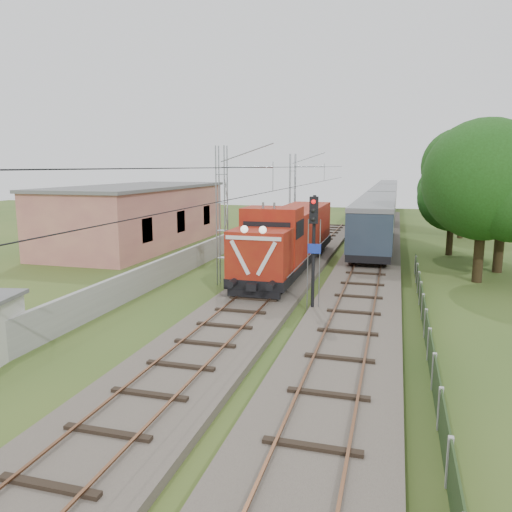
% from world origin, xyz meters
% --- Properties ---
extents(ground, '(140.00, 140.00, 0.00)m').
position_xyz_m(ground, '(0.00, 0.00, 0.00)').
color(ground, '#314E1D').
rests_on(ground, ground).
extents(track_main, '(4.20, 70.00, 0.45)m').
position_xyz_m(track_main, '(0.00, 7.00, 0.18)').
color(track_main, '#6B6054').
rests_on(track_main, ground).
extents(track_side, '(4.20, 80.00, 0.45)m').
position_xyz_m(track_side, '(5.00, 20.00, 0.18)').
color(track_side, '#6B6054').
rests_on(track_side, ground).
extents(catenary, '(3.31, 70.00, 8.00)m').
position_xyz_m(catenary, '(-2.95, 12.00, 4.05)').
color(catenary, gray).
rests_on(catenary, ground).
extents(boundary_wall, '(0.25, 40.00, 1.50)m').
position_xyz_m(boundary_wall, '(-6.50, 12.00, 0.75)').
color(boundary_wall, '#9E9E99').
rests_on(boundary_wall, ground).
extents(station_building, '(8.40, 20.40, 5.22)m').
position_xyz_m(station_building, '(-15.00, 24.00, 2.63)').
color(station_building, tan).
rests_on(station_building, ground).
extents(fence, '(0.12, 32.00, 1.20)m').
position_xyz_m(fence, '(8.00, 3.00, 0.60)').
color(fence, black).
rests_on(fence, ground).
extents(locomotive, '(3.12, 17.79, 4.52)m').
position_xyz_m(locomotive, '(0.00, 16.76, 2.31)').
color(locomotive, black).
rests_on(locomotive, ground).
extents(coach_rake, '(3.07, 68.43, 3.55)m').
position_xyz_m(coach_rake, '(5.00, 51.61, 2.54)').
color(coach_rake, black).
rests_on(coach_rake, ground).
extents(signal_post, '(0.61, 0.48, 5.56)m').
position_xyz_m(signal_post, '(3.03, 7.57, 3.82)').
color(signal_post, black).
rests_on(signal_post, ground).
extents(tree_a, '(7.42, 7.07, 9.62)m').
position_xyz_m(tree_a, '(11.58, 16.69, 6.00)').
color(tree_a, '#352915').
rests_on(tree_a, ground).
extents(tree_b, '(7.15, 6.81, 9.27)m').
position_xyz_m(tree_b, '(13.27, 20.08, 5.78)').
color(tree_b, '#352915').
rests_on(tree_b, ground).
extents(tree_c, '(5.50, 5.24, 7.13)m').
position_xyz_m(tree_c, '(10.81, 26.06, 4.45)').
color(tree_c, '#352915').
rests_on(tree_c, ground).
extents(tree_d, '(5.90, 5.62, 7.65)m').
position_xyz_m(tree_d, '(12.74, 36.31, 4.77)').
color(tree_d, '#352915').
rests_on(tree_d, ground).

